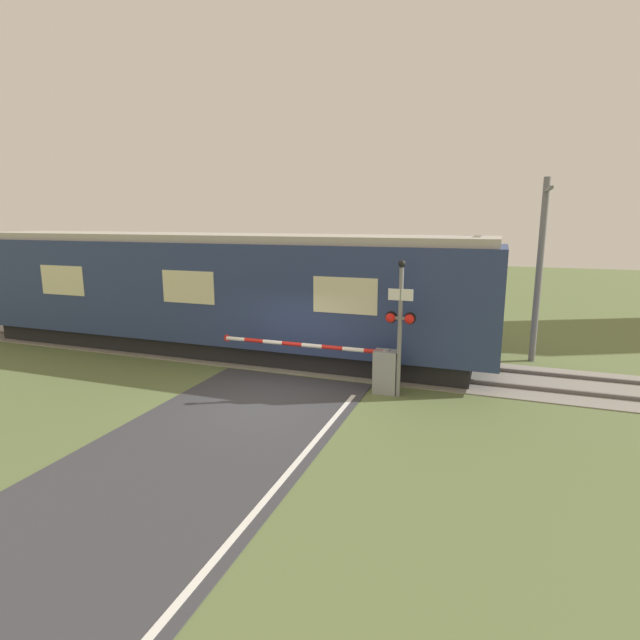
{
  "coord_description": "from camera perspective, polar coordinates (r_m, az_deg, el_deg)",
  "views": [
    {
      "loc": [
        5.32,
        -10.74,
        4.48
      ],
      "look_at": [
        0.68,
        2.13,
        1.69
      ],
      "focal_mm": 28.0,
      "sensor_mm": 36.0,
      "label": 1
    }
  ],
  "objects": [
    {
      "name": "ground_plane",
      "position": [
        12.8,
        -6.17,
        -9.02
      ],
      "size": [
        80.0,
        80.0,
        0.0
      ],
      "primitive_type": "plane",
      "color": "#5B6B3D"
    },
    {
      "name": "signal_post",
      "position": [
        12.57,
        9.13,
        -0.06
      ],
      "size": [
        0.77,
        0.26,
        3.49
      ],
      "color": "gray",
      "rests_on": "ground_plane"
    },
    {
      "name": "track_bed",
      "position": [
        16.03,
        -0.37,
        -4.6
      ],
      "size": [
        36.0,
        3.2,
        0.13
      ],
      "color": "gray",
      "rests_on": "ground_plane"
    },
    {
      "name": "crossing_barrier",
      "position": [
        13.2,
        5.91,
        -5.37
      ],
      "size": [
        5.07,
        0.44,
        1.19
      ],
      "color": "gray",
      "rests_on": "ground_plane"
    },
    {
      "name": "train",
      "position": [
        17.19,
        -11.96,
        3.12
      ],
      "size": [
        18.34,
        3.0,
        3.98
      ],
      "color": "black",
      "rests_on": "ground_plane"
    },
    {
      "name": "catenary_pole",
      "position": [
        16.85,
        23.81,
        5.51
      ],
      "size": [
        0.2,
        1.9,
        5.7
      ],
      "color": "slate",
      "rests_on": "ground_plane"
    }
  ]
}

